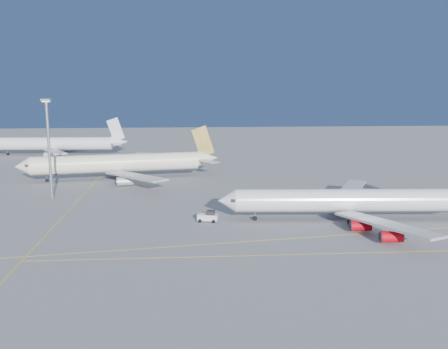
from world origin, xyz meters
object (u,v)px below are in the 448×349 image
(airliner_etihad, at_px, (121,163))
(pushback_tug, at_px, (208,216))
(airliner_virgin, at_px, (351,201))
(light_mast, at_px, (49,140))
(airliner_third, at_px, (58,144))

(airliner_etihad, bearing_deg, pushback_tug, -72.92)
(airliner_virgin, distance_m, pushback_tug, 32.67)
(airliner_virgin, relative_size, light_mast, 2.25)
(airliner_third, height_order, light_mast, light_mast)
(airliner_virgin, relative_size, pushback_tug, 12.44)
(airliner_third, xyz_separation_m, pushback_tug, (60.76, -109.42, -3.76))
(pushback_tug, xyz_separation_m, light_mast, (-41.47, 25.87, 14.67))
(pushback_tug, height_order, light_mast, light_mast)
(airliner_virgin, bearing_deg, light_mast, 163.21)
(pushback_tug, bearing_deg, light_mast, 160.79)
(airliner_virgin, relative_size, airliner_etihad, 0.93)
(light_mast, bearing_deg, pushback_tug, -31.96)
(airliner_etihad, xyz_separation_m, light_mast, (-15.24, -26.90, 10.68))
(airliner_etihad, height_order, light_mast, light_mast)
(airliner_third, height_order, pushback_tug, airliner_third)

